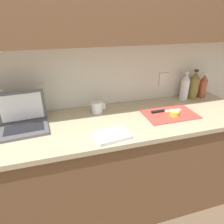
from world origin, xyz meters
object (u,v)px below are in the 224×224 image
(laptop, at_px, (23,120))
(knife, at_px, (161,111))
(bottle_oil_tall, at_px, (194,85))
(cutting_board, at_px, (170,114))
(measuring_cup, at_px, (97,107))
(bottle_green_soda, at_px, (185,87))
(bottle_water_clear, at_px, (203,86))
(lemon_half_cut, at_px, (174,113))

(laptop, relative_size, knife, 1.26)
(bottle_oil_tall, bearing_deg, laptop, -174.23)
(laptop, xyz_separation_m, cutting_board, (1.08, -0.10, -0.06))
(knife, bearing_deg, cutting_board, -42.19)
(cutting_board, relative_size, measuring_cup, 3.60)
(laptop, xyz_separation_m, bottle_green_soda, (1.37, 0.15, 0.06))
(cutting_board, bearing_deg, knife, 136.96)
(bottle_oil_tall, height_order, measuring_cup, bottle_oil_tall)
(knife, bearing_deg, laptop, 177.61)
(bottle_oil_tall, height_order, bottle_water_clear, bottle_oil_tall)
(cutting_board, distance_m, bottle_water_clear, 0.56)
(lemon_half_cut, relative_size, bottle_green_soda, 0.29)
(laptop, distance_m, lemon_half_cut, 1.11)
(knife, distance_m, bottle_water_clear, 0.59)
(cutting_board, height_order, knife, knife)
(bottle_green_soda, height_order, bottle_oil_tall, bottle_oil_tall)
(lemon_half_cut, distance_m, measuring_cup, 0.60)
(knife, xyz_separation_m, bottle_water_clear, (0.54, 0.21, 0.09))
(bottle_green_soda, bearing_deg, cutting_board, -139.16)
(bottle_oil_tall, xyz_separation_m, measuring_cup, (-0.93, -0.05, -0.08))
(bottle_oil_tall, bearing_deg, measuring_cup, -176.66)
(lemon_half_cut, relative_size, bottle_oil_tall, 0.28)
(laptop, bearing_deg, knife, -7.67)
(lemon_half_cut, bearing_deg, bottle_green_soda, 45.98)
(lemon_half_cut, bearing_deg, bottle_water_clear, 31.09)
(laptop, height_order, bottle_oil_tall, bottle_oil_tall)
(laptop, bearing_deg, lemon_half_cut, -11.62)
(lemon_half_cut, distance_m, bottle_oil_tall, 0.48)
(laptop, distance_m, measuring_cup, 0.55)
(laptop, bearing_deg, bottle_oil_tall, 1.33)
(cutting_board, xyz_separation_m, lemon_half_cut, (0.02, -0.03, 0.02))
(knife, relative_size, lemon_half_cut, 3.49)
(knife, relative_size, measuring_cup, 2.32)
(knife, height_order, bottle_green_soda, bottle_green_soda)
(lemon_half_cut, relative_size, bottle_water_clear, 0.32)
(bottle_green_soda, bearing_deg, lemon_half_cut, -134.02)
(measuring_cup, bearing_deg, laptop, -170.11)
(measuring_cup, bearing_deg, knife, -17.20)
(laptop, bearing_deg, cutting_board, -9.96)
(lemon_half_cut, relative_size, measuring_cup, 0.66)
(knife, xyz_separation_m, measuring_cup, (-0.49, 0.15, 0.03))
(bottle_oil_tall, xyz_separation_m, bottle_water_clear, (0.10, 0.00, -0.02))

